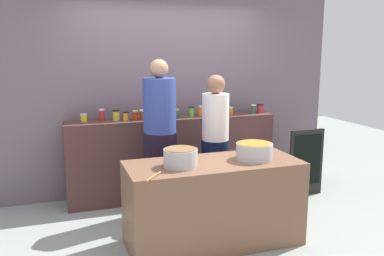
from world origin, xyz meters
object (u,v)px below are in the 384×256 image
Objects in this scene: preserve_jar_11 at (230,111)px; preserve_jar_13 at (260,108)px; preserve_jar_0 at (84,118)px; cooking_pot_left at (181,158)px; preserve_jar_4 at (135,115)px; preserve_jar_10 at (225,110)px; preserve_jar_9 at (201,111)px; cook_with_tongs at (160,147)px; cook_in_cap at (215,151)px; preserve_jar_3 at (126,116)px; cooking_pot_center at (254,151)px; chalkboard_sign at (306,162)px; preserve_jar_5 at (143,115)px; preserve_jar_12 at (253,109)px; wooden_spoon at (153,177)px; preserve_jar_2 at (116,115)px; preserve_jar_8 at (191,112)px; preserve_jar_7 at (176,113)px; preserve_jar_1 at (102,115)px; preserve_jar_6 at (158,113)px.

preserve_jar_13 is (0.45, 0.02, 0.01)m from preserve_jar_11.
cooking_pot_left is at bearing -63.65° from preserve_jar_0.
preserve_jar_4 is 1.19m from preserve_jar_10.
cook_with_tongs is at bearing -139.91° from preserve_jar_9.
preserve_jar_3 is at bearing 144.91° from cook_in_cap.
preserve_jar_10 is at bearing 78.38° from cooking_pot_center.
chalkboard_sign is (1.27, -0.56, -0.67)m from preserve_jar_9.
preserve_jar_5 is 1.19× the size of preserve_jar_11.
preserve_jar_11 is at bearing 179.14° from preserve_jar_12.
preserve_jar_3 is 0.06× the size of cook_with_tongs.
preserve_jar_4 is 0.46× the size of wooden_spoon.
preserve_jar_10 is at bearing -3.97° from preserve_jar_2.
wooden_spoon is at bearing -76.12° from preserve_jar_0.
cook_with_tongs is (-0.55, -0.53, -0.30)m from preserve_jar_8.
wooden_spoon is at bearing -92.20° from preserve_jar_3.
preserve_jar_2 is at bearing 160.55° from preserve_jar_4.
preserve_jar_4 reaches higher than preserve_jar_11.
preserve_jar_10 is at bearing -172.68° from preserve_jar_13.
preserve_jar_4 is (0.22, -0.08, -0.00)m from preserve_jar_2.
preserve_jar_7 is (0.42, -0.02, -0.00)m from preserve_jar_5.
preserve_jar_1 is 0.70m from preserve_jar_6.
preserve_jar_12 reaches higher than wooden_spoon.
preserve_jar_10 reaches higher than preserve_jar_4.
preserve_jar_0 is at bearing 174.38° from preserve_jar_5.
preserve_jar_12 is at bearing -1.50° from preserve_jar_2.
wooden_spoon is (-1.36, -1.62, -0.28)m from preserve_jar_10.
cook_in_cap is at bearing -144.65° from preserve_jar_13.
preserve_jar_4 is 2.31m from chalkboard_sign.
preserve_jar_11 is (1.51, -0.04, -0.01)m from preserve_jar_2.
preserve_jar_0 is at bearing 170.06° from preserve_jar_4.
preserve_jar_0 reaches higher than chalkboard_sign.
preserve_jar_2 reaches higher than cooking_pot_left.
cook_with_tongs is at bearing 172.71° from cook_in_cap.
cook_with_tongs reaches higher than preserve_jar_10.
preserve_jar_1 is 0.45× the size of cooking_pot_left.
preserve_jar_10 is (0.67, -0.03, 0.01)m from preserve_jar_7.
cook_in_cap reaches higher than preserve_jar_13.
cook_in_cap is at bearing -33.64° from preserve_jar_2.
preserve_jar_10 is at bearing -2.98° from preserve_jar_7.
preserve_jar_5 is at bearing -0.02° from preserve_jar_3.
preserve_jar_11 reaches higher than preserve_jar_0.
preserve_jar_1 is at bearing 165.11° from preserve_jar_4.
preserve_jar_3 reaches higher than chalkboard_sign.
preserve_jar_8 is 1.42m from cooking_pot_center.
cooking_pot_center is (1.51, -1.50, -0.18)m from preserve_jar_0.
preserve_jar_3 is 1.85m from preserve_jar_13.
preserve_jar_8 is at bearing -12.45° from preserve_jar_6.
cooking_pot_left is at bearing -84.16° from preserve_jar_4.
wooden_spoon is at bearing -112.79° from preserve_jar_7.
preserve_jar_3 is 0.87× the size of preserve_jar_13.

